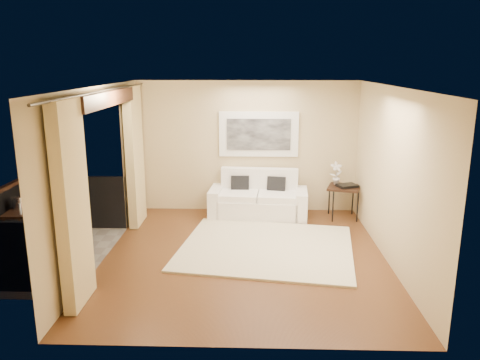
{
  "coord_description": "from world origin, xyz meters",
  "views": [
    {
      "loc": [
        0.14,
        -7.03,
        3.05
      ],
      "look_at": [
        -0.1,
        0.89,
        1.05
      ],
      "focal_mm": 35.0,
      "sensor_mm": 36.0,
      "label": 1
    }
  ],
  "objects_px": {
    "balcony_chair_far": "(56,207)",
    "ice_bucket": "(18,203)",
    "orchid": "(336,173)",
    "balcony_chair_near": "(48,234)",
    "sofa": "(258,200)",
    "bistro_table": "(25,216)",
    "side_table": "(344,189)"
  },
  "relations": [
    {
      "from": "side_table",
      "to": "balcony_chair_far",
      "type": "bearing_deg",
      "value": -168.52
    },
    {
      "from": "side_table",
      "to": "ice_bucket",
      "type": "height_order",
      "value": "ice_bucket"
    },
    {
      "from": "orchid",
      "to": "balcony_chair_near",
      "type": "bearing_deg",
      "value": -150.53
    },
    {
      "from": "sofa",
      "to": "ice_bucket",
      "type": "height_order",
      "value": "sofa"
    },
    {
      "from": "sofa",
      "to": "orchid",
      "type": "bearing_deg",
      "value": 6.55
    },
    {
      "from": "sofa",
      "to": "balcony_chair_near",
      "type": "xyz_separation_m",
      "value": [
        -3.18,
        -2.62,
        0.21
      ]
    },
    {
      "from": "orchid",
      "to": "ice_bucket",
      "type": "relative_size",
      "value": 2.34
    },
    {
      "from": "orchid",
      "to": "balcony_chair_near",
      "type": "height_order",
      "value": "orchid"
    },
    {
      "from": "sofa",
      "to": "side_table",
      "type": "height_order",
      "value": "sofa"
    },
    {
      "from": "side_table",
      "to": "ice_bucket",
      "type": "distance_m",
      "value": 5.97
    },
    {
      "from": "sofa",
      "to": "balcony_chair_near",
      "type": "distance_m",
      "value": 4.12
    },
    {
      "from": "orchid",
      "to": "side_table",
      "type": "bearing_deg",
      "value": -47.05
    },
    {
      "from": "balcony_chair_near",
      "to": "ice_bucket",
      "type": "bearing_deg",
      "value": 120.77
    },
    {
      "from": "balcony_chair_far",
      "to": "balcony_chair_near",
      "type": "relative_size",
      "value": 0.94
    },
    {
      "from": "balcony_chair_near",
      "to": "ice_bucket",
      "type": "distance_m",
      "value": 1.21
    },
    {
      "from": "balcony_chair_far",
      "to": "ice_bucket",
      "type": "height_order",
      "value": "balcony_chair_far"
    },
    {
      "from": "balcony_chair_near",
      "to": "ice_bucket",
      "type": "xyz_separation_m",
      "value": [
        -0.84,
        0.83,
        0.23
      ]
    },
    {
      "from": "sofa",
      "to": "balcony_chair_far",
      "type": "distance_m",
      "value": 3.84
    },
    {
      "from": "balcony_chair_near",
      "to": "bistro_table",
      "type": "bearing_deg",
      "value": 119.61
    },
    {
      "from": "orchid",
      "to": "bistro_table",
      "type": "xyz_separation_m",
      "value": [
        -5.41,
        -1.98,
        -0.3
      ]
    },
    {
      "from": "bistro_table",
      "to": "balcony_chair_near",
      "type": "bearing_deg",
      "value": -45.86
    },
    {
      "from": "side_table",
      "to": "balcony_chair_far",
      "type": "xyz_separation_m",
      "value": [
        -5.35,
        -1.09,
        -0.09
      ]
    },
    {
      "from": "orchid",
      "to": "ice_bucket",
      "type": "distance_m",
      "value": 5.88
    },
    {
      "from": "bistro_table",
      "to": "balcony_chair_far",
      "type": "relative_size",
      "value": 0.76
    },
    {
      "from": "sofa",
      "to": "bistro_table",
      "type": "relative_size",
      "value": 2.97
    },
    {
      "from": "side_table",
      "to": "balcony_chair_far",
      "type": "height_order",
      "value": "balcony_chair_far"
    },
    {
      "from": "bistro_table",
      "to": "sofa",
      "type": "bearing_deg",
      "value": 26.44
    },
    {
      "from": "balcony_chair_far",
      "to": "orchid",
      "type": "bearing_deg",
      "value": -153.01
    },
    {
      "from": "balcony_chair_far",
      "to": "balcony_chair_near",
      "type": "distance_m",
      "value": 1.52
    },
    {
      "from": "sofa",
      "to": "ice_bucket",
      "type": "xyz_separation_m",
      "value": [
        -4.02,
        -1.78,
        0.44
      ]
    },
    {
      "from": "bistro_table",
      "to": "ice_bucket",
      "type": "distance_m",
      "value": 0.28
    },
    {
      "from": "sofa",
      "to": "balcony_chair_near",
      "type": "height_order",
      "value": "balcony_chair_near"
    }
  ]
}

